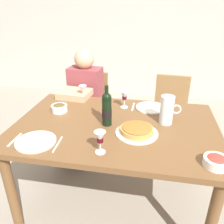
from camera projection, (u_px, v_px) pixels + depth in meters
ground_plane at (115, 199)px, 2.06m from camera, size 8.00×8.00×0.00m
back_wall at (143, 14)px, 3.80m from camera, size 8.00×0.10×2.80m
dining_table at (115, 135)px, 1.77m from camera, size 1.50×1.00×0.76m
wine_bottle at (107, 109)px, 1.67m from camera, size 0.07×0.07×0.31m
water_pitcher at (167, 111)px, 1.71m from camera, size 0.15×0.10×0.22m
baked_tart at (137, 130)px, 1.59m from camera, size 0.29×0.29×0.06m
salad_bowl at (216, 161)px, 1.28m from camera, size 0.14×0.14×0.06m
olive_bowl at (59, 108)px, 1.92m from camera, size 0.13×0.13×0.07m
wine_glass_left_diner at (124, 96)px, 1.96m from camera, size 0.07×0.07×0.14m
wine_glass_right_diner at (100, 138)px, 1.37m from camera, size 0.07×0.07×0.14m
wine_glass_centre at (83, 90)px, 2.10m from camera, size 0.07×0.07×0.14m
dinner_plate_left_setting at (36, 141)px, 1.51m from camera, size 0.26×0.26×0.01m
dinner_plate_right_setting at (151, 108)px, 1.98m from camera, size 0.25×0.25×0.01m
fork_left_setting at (15, 140)px, 1.53m from camera, size 0.01×0.16×0.00m
knife_left_setting at (58, 144)px, 1.48m from camera, size 0.02×0.18×0.00m
knife_right_setting at (169, 109)px, 1.96m from camera, size 0.03×0.18×0.00m
spoon_right_setting at (133, 107)px, 2.01m from camera, size 0.02×0.16×0.00m
chair_left at (90, 105)px, 2.69m from camera, size 0.43×0.43×0.87m
diner_left at (82, 104)px, 2.43m from camera, size 0.36×0.53×1.16m
chair_right at (170, 111)px, 2.55m from camera, size 0.43×0.43×0.87m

